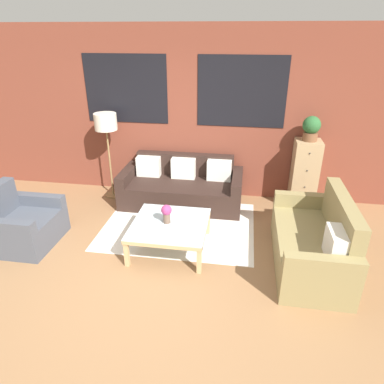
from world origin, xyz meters
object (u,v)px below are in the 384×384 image
armchair_corner (22,225)px  floor_lamp (106,126)px  coffee_table (170,227)px  flower_vase (167,212)px  couch_dark (182,187)px  potted_plant (311,128)px  drawer_cabinet (304,174)px  settee_vintage (314,243)px

armchair_corner → floor_lamp: 2.01m
armchair_corner → coffee_table: 2.03m
floor_lamp → flower_vase: floor_lamp is taller
coffee_table → floor_lamp: 2.20m
couch_dark → armchair_corner: size_ratio=2.24×
potted_plant → flower_vase: (-1.93, -1.57, -0.79)m
potted_plant → couch_dark: bearing=-173.9°
drawer_cabinet → flower_vase: size_ratio=4.39×
coffee_table → flower_vase: flower_vase is taller
couch_dark → potted_plant: (1.98, 0.21, 1.04)m
settee_vintage → armchair_corner: bearing=-178.4°
armchair_corner → potted_plant: (3.91, 1.75, 1.05)m
coffee_table → potted_plant: size_ratio=2.57×
couch_dark → floor_lamp: size_ratio=1.36×
couch_dark → coffee_table: (0.09, -1.37, 0.05)m
armchair_corner → flower_vase: (1.98, 0.18, 0.27)m
floor_lamp → drawer_cabinet: size_ratio=1.30×
couch_dark → flower_vase: 1.39m
drawer_cabinet → flower_vase: (-1.93, -1.57, -0.02)m
couch_dark → floor_lamp: (-1.27, 0.09, 0.98)m
couch_dark → armchair_corner: (-1.93, -1.54, -0.01)m
couch_dark → settee_vintage: size_ratio=1.22×
coffee_table → drawer_cabinet: size_ratio=0.87×
flower_vase → couch_dark: bearing=92.1°
coffee_table → drawer_cabinet: bearing=39.9°
flower_vase → settee_vintage: bearing=-2.2°
settee_vintage → drawer_cabinet: (0.07, 1.64, 0.25)m
armchair_corner → drawer_cabinet: drawer_cabinet is taller
settee_vintage → drawer_cabinet: 1.67m
settee_vintage → flower_vase: 1.88m
couch_dark → drawer_cabinet: bearing=6.1°
drawer_cabinet → potted_plant: (0.00, 0.00, 0.77)m
coffee_table → potted_plant: potted_plant is taller
drawer_cabinet → settee_vintage: bearing=-92.4°
floor_lamp → potted_plant: potted_plant is taller
couch_dark → drawer_cabinet: size_ratio=1.77×
couch_dark → drawer_cabinet: 2.01m
couch_dark → settee_vintage: settee_vintage is taller
couch_dark → potted_plant: bearing=6.1°
flower_vase → armchair_corner: bearing=-174.9°
couch_dark → armchair_corner: 2.47m
coffee_table → settee_vintage: bearing=-2.0°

